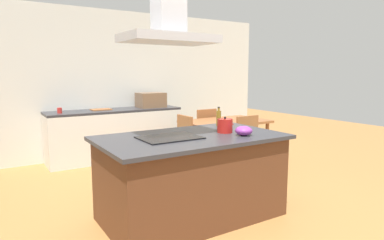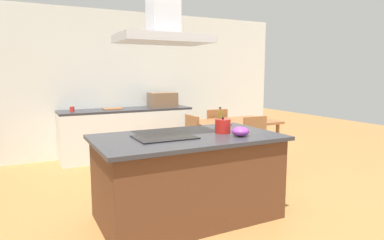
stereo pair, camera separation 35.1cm
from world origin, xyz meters
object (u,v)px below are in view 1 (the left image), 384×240
(olive_oil_bottle, at_px, (219,118))
(chair_at_left_end, at_px, (179,140))
(cutting_board, at_px, (101,109))
(cooktop, at_px, (170,138))
(mixing_bowl, at_px, (244,131))
(range_hood, at_px, (169,16))
(dining_table, at_px, (225,125))
(chair_facing_island, at_px, (252,141))
(coffee_mug_red, at_px, (60,110))
(chair_facing_back_wall, at_px, (204,129))
(countertop_microwave, at_px, (151,100))
(tea_kettle, at_px, (225,126))

(olive_oil_bottle, bearing_deg, chair_at_left_end, 85.53)
(cutting_board, bearing_deg, cooktop, -93.83)
(mixing_bowl, bearing_deg, range_hood, 159.02)
(dining_table, bearing_deg, chair_facing_island, -90.00)
(coffee_mug_red, bearing_deg, cutting_board, 8.40)
(chair_at_left_end, xyz_separation_m, chair_facing_back_wall, (0.92, 0.67, 0.00))
(cutting_board, xyz_separation_m, chair_facing_island, (1.71, -2.05, -0.40))
(cooktop, height_order, coffee_mug_red, coffee_mug_red)
(olive_oil_bottle, bearing_deg, countertop_microwave, 84.49)
(mixing_bowl, bearing_deg, chair_facing_back_wall, 64.82)
(chair_at_left_end, bearing_deg, coffee_mug_red, 139.85)
(cutting_board, relative_size, range_hood, 0.38)
(tea_kettle, relative_size, coffee_mug_red, 2.48)
(olive_oil_bottle, relative_size, mixing_bowl, 1.29)
(dining_table, bearing_deg, chair_at_left_end, 180.00)
(dining_table, xyz_separation_m, chair_facing_island, (-0.00, -0.67, -0.16))
(cooktop, xyz_separation_m, tea_kettle, (0.68, -0.04, 0.07))
(mixing_bowl, bearing_deg, chair_facing_island, 44.75)
(tea_kettle, bearing_deg, chair_at_left_end, 78.57)
(chair_at_left_end, xyz_separation_m, range_hood, (-1.00, -1.54, 1.59))
(range_hood, bearing_deg, coffee_mug_red, 100.47)
(dining_table, bearing_deg, chair_facing_back_wall, 90.00)
(cooktop, distance_m, mixing_bowl, 0.79)
(chair_facing_island, bearing_deg, range_hood, -155.31)
(mixing_bowl, bearing_deg, chair_at_left_end, 82.00)
(cutting_board, relative_size, dining_table, 0.24)
(mixing_bowl, bearing_deg, cutting_board, 99.59)
(mixing_bowl, relative_size, chair_facing_island, 0.21)
(cutting_board, distance_m, chair_facing_island, 2.70)
(countertop_microwave, xyz_separation_m, chair_facing_island, (0.77, -2.00, -0.53))
(dining_table, relative_size, chair_at_left_end, 1.57)
(cooktop, bearing_deg, olive_oil_bottle, 23.26)
(range_hood, bearing_deg, chair_at_left_end, 57.17)
(coffee_mug_red, xyz_separation_m, range_hood, (0.52, -2.82, 1.16))
(chair_facing_island, bearing_deg, coffee_mug_red, 141.35)
(chair_facing_back_wall, bearing_deg, coffee_mug_red, 165.82)
(cutting_board, bearing_deg, countertop_microwave, -3.01)
(olive_oil_bottle, distance_m, cutting_board, 2.64)
(tea_kettle, distance_m, coffee_mug_red, 3.10)
(range_hood, bearing_deg, dining_table, 38.93)
(chair_facing_back_wall, bearing_deg, tea_kettle, -118.79)
(coffee_mug_red, height_order, chair_facing_back_wall, coffee_mug_red)
(countertop_microwave, bearing_deg, olive_oil_bottle, -95.51)
(coffee_mug_red, distance_m, chair_facing_back_wall, 2.55)
(tea_kettle, distance_m, range_hood, 1.31)
(olive_oil_bottle, height_order, chair_facing_island, olive_oil_bottle)
(mixing_bowl, distance_m, coffee_mug_red, 3.35)
(dining_table, bearing_deg, mixing_bowl, -122.68)
(chair_facing_island, bearing_deg, dining_table, 90.00)
(tea_kettle, distance_m, chair_at_left_end, 1.68)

